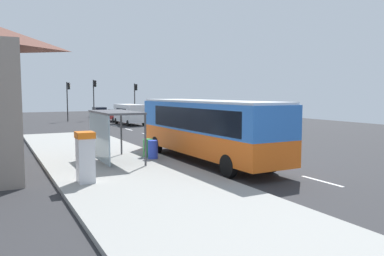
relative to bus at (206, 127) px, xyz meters
name	(u,v)px	position (x,y,z in m)	size (l,w,h in m)	color
ground_plane	(144,135)	(1.71, 13.92, -1.86)	(56.00, 92.00, 0.04)	#2D2D30
sidewalk_platform	(108,162)	(-4.69, 1.92, -1.75)	(6.20, 30.00, 0.18)	#999993
lane_stripe_seg_0	(322,181)	(1.96, -6.08, -1.84)	(0.16, 2.20, 0.01)	silver
lane_stripe_seg_1	(249,162)	(1.96, -1.08, -1.84)	(0.16, 2.20, 0.01)	silver
lane_stripe_seg_2	(203,149)	(1.96, 3.92, -1.84)	(0.16, 2.20, 0.01)	silver
lane_stripe_seg_3	(170,141)	(1.96, 8.92, -1.84)	(0.16, 2.20, 0.01)	silver
lane_stripe_seg_4	(147,134)	(1.96, 13.92, -1.84)	(0.16, 2.20, 0.01)	silver
lane_stripe_seg_5	(129,129)	(1.96, 18.92, -1.84)	(0.16, 2.20, 0.01)	silver
lane_stripe_seg_6	(114,126)	(1.96, 23.92, -1.84)	(0.16, 2.20, 0.01)	silver
lane_stripe_seg_7	(103,123)	(1.96, 28.92, -1.84)	(0.16, 2.20, 0.01)	silver
bus	(206,127)	(0.00, 0.00, 0.00)	(2.74, 11.06, 3.21)	orange
white_van	(130,113)	(3.91, 24.53, -0.50)	(2.22, 5.28, 2.30)	white
sedan_near	(99,112)	(4.01, 39.01, -1.05)	(1.84, 4.40, 1.52)	navy
sedan_far	(116,115)	(4.01, 30.11, -1.05)	(1.96, 4.46, 1.52)	#A51919
ticket_machine	(85,157)	(-6.75, -2.59, -0.67)	(0.66, 0.76, 1.94)	silver
recycling_bin_blue	(153,149)	(-2.49, 1.24, -1.19)	(0.52, 0.52, 0.95)	blue
recycling_bin_green	(148,148)	(-2.49, 1.94, -1.19)	(0.52, 0.52, 0.95)	green
traffic_light_near_side	(135,96)	(7.21, 32.04, 1.39)	(0.49, 0.28, 4.85)	#2D2D2D
traffic_light_far_side	(68,95)	(-1.39, 32.84, 1.45)	(0.49, 0.28, 4.95)	#2D2D2D
traffic_light_median	(94,94)	(2.11, 33.64, 1.67)	(0.49, 0.28, 5.31)	#2D2D2D
bus_shelter	(110,123)	(-4.70, 1.42, 0.25)	(1.80, 4.00, 2.50)	#4C4C51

